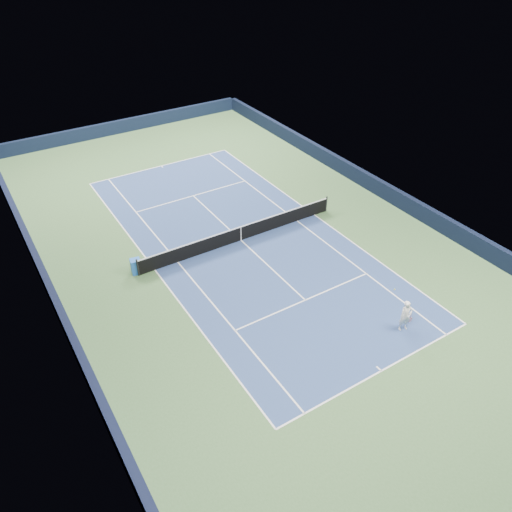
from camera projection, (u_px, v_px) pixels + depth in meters
ground at (241, 240)px, 29.66m from camera, size 40.00×40.00×0.00m
wall_far at (124, 126)px, 42.95m from camera, size 22.00×0.35×1.10m
wall_right at (377, 186)px, 33.99m from camera, size 0.35×40.00×1.10m
wall_left at (53, 296)px, 24.69m from camera, size 0.35×40.00×1.10m
court_surface at (241, 240)px, 29.66m from camera, size 10.97×23.77×0.01m
baseline_far at (161, 166)px, 37.82m from camera, size 10.97×0.08×0.00m
baseline_near at (381, 371)px, 21.49m from camera, size 10.97×0.08×0.00m
sideline_doubles_right at (314, 215)px, 32.01m from camera, size 0.08×23.77×0.00m
sideline_doubles_left at (155, 270)px, 27.30m from camera, size 0.08×23.77×0.00m
sideline_singles_right at (297, 221)px, 31.42m from camera, size 0.08×23.77×0.00m
sideline_singles_left at (178, 262)px, 27.89m from camera, size 0.08×23.77×0.00m
service_line_far at (193, 196)px, 34.05m from camera, size 8.23×0.08×0.00m
service_line_near at (305, 300)px, 25.26m from camera, size 8.23×0.08×0.00m
center_service_line at (241, 240)px, 29.66m from camera, size 0.08×12.80×0.00m
center_mark_far at (162, 167)px, 37.71m from camera, size 0.08×0.30×0.00m
center_mark_near at (379, 369)px, 21.60m from camera, size 0.08×0.30×0.00m
tennis_net at (241, 233)px, 29.36m from camera, size 12.90×0.10×1.07m
sponsor_cube at (136, 266)px, 26.86m from camera, size 0.62×0.56×0.87m
tennis_player at (406, 316)px, 23.12m from camera, size 0.80×1.30×1.70m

